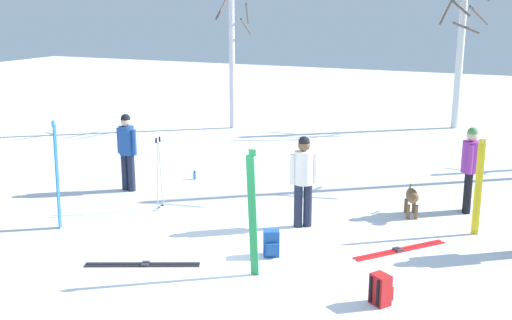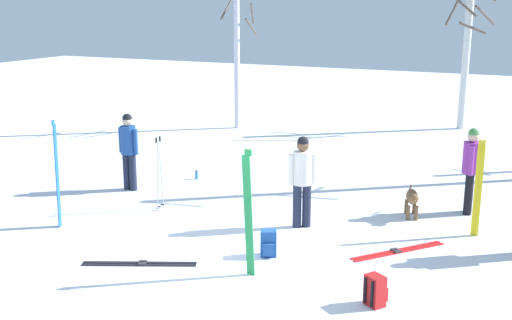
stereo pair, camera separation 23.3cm
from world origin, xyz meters
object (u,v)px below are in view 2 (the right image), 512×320
object	(u,v)px
ski_pair_planted_2	(57,174)
ski_poles_0	(159,171)
ski_pair_lying_1	(140,264)
ski_pair_planted_0	(248,214)
backpack_0	(268,244)
person_2	(471,165)
ski_pair_lying_0	(398,251)
water_bottle_0	(196,175)
person_3	(302,176)
ski_pair_planted_1	(478,189)
birch_tree_0	(237,43)
birch_tree_1	(467,46)
backpack_1	(375,291)
person_1	(129,147)
dog	(412,198)

from	to	relation	value
ski_pair_planted_2	ski_poles_0	world-z (taller)	ski_pair_planted_2
ski_pair_lying_1	ski_pair_planted_0	bearing A→B (deg)	13.13
ski_pair_lying_1	backpack_0	xyz separation A→B (m)	(1.71, 1.20, 0.20)
person_2	ski_pair_planted_0	bearing A→B (deg)	-120.67
ski_pair_lying_0	person_2	bearing A→B (deg)	73.24
ski_poles_0	water_bottle_0	size ratio (longest dim) A/B	7.23
person_3	backpack_0	size ratio (longest dim) A/B	3.90
ski_pair_planted_1	birch_tree_0	distance (m)	11.13
backpack_0	birch_tree_1	bearing A→B (deg)	84.02
ski_pair_lying_0	backpack_1	size ratio (longest dim) A/B	3.45
water_bottle_0	ski_pair_planted_2	bearing A→B (deg)	-99.53
person_3	backpack_1	world-z (taller)	person_3
backpack_0	person_3	bearing A→B (deg)	90.58
person_2	water_bottle_0	size ratio (longest dim) A/B	8.34
ski_pair_lying_1	birch_tree_0	size ratio (longest dim) A/B	0.32
person_1	ski_poles_0	size ratio (longest dim) A/B	1.15
ski_pair_planted_1	birch_tree_1	xyz separation A→B (m)	(-1.64, 10.10, 1.82)
person_1	person_3	distance (m)	4.36
person_2	birch_tree_1	distance (m)	9.12
dog	ski_pair_planted_0	bearing A→B (deg)	-114.47
person_1	birch_tree_0	size ratio (longest dim) A/B	0.32
person_1	ski_pair_lying_0	size ratio (longest dim) A/B	1.13
dog	birch_tree_1	size ratio (longest dim) A/B	0.17
ski_poles_0	ski_pair_planted_1	bearing A→B (deg)	10.87
person_1	person_3	bearing A→B (deg)	-8.08
ski_pair_planted_0	ski_pair_lying_0	world-z (taller)	ski_pair_planted_0
person_3	ski_pair_planted_0	xyz separation A→B (m)	(0.04, -2.34, 0.00)
ski_pair_planted_1	birch_tree_0	bearing A→B (deg)	139.53
person_2	backpack_0	distance (m)	4.61
dog	ski_poles_0	world-z (taller)	ski_poles_0
dog	ski_pair_planted_0	distance (m)	4.14
ski_pair_lying_1	backpack_1	bearing A→B (deg)	3.49
ski_pair_planted_2	ski_pair_lying_1	world-z (taller)	ski_pair_planted_2
ski_pair_planted_2	ski_pair_planted_1	bearing A→B (deg)	21.41
person_2	backpack_0	world-z (taller)	person_2
person_3	ski_pair_lying_0	bearing A→B (deg)	-13.32
ski_poles_0	ski_pair_planted_2	bearing A→B (deg)	-124.78
dog	ski_pair_planted_1	world-z (taller)	ski_pair_planted_1
person_1	water_bottle_0	world-z (taller)	person_1
ski_poles_0	backpack_1	world-z (taller)	ski_poles_0
person_1	ski_pair_planted_1	world-z (taller)	ski_pair_planted_1
birch_tree_1	ski_poles_0	bearing A→B (deg)	-110.84
person_3	ski_pair_planted_2	world-z (taller)	ski_pair_planted_2
ski_pair_lying_1	backpack_1	size ratio (longest dim) A/B	3.93
person_3	ski_poles_0	bearing A→B (deg)	-175.08
dog	ski_pair_planted_1	xyz separation A→B (m)	(1.23, -0.51, 0.48)
backpack_0	backpack_1	bearing A→B (deg)	-25.34
person_3	ski_poles_0	xyz separation A→B (m)	(-2.95, -0.25, -0.19)
ski_pair_planted_1	person_1	bearing A→B (deg)	-177.89
person_1	birch_tree_0	world-z (taller)	birch_tree_0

